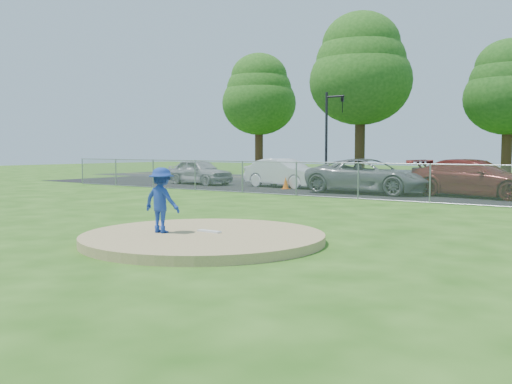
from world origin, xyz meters
TOP-DOWN VIEW (x-y plane):
  - ground at (0.00, 10.00)m, footprint 120.00×120.00m
  - pitchers_mound at (0.00, 0.00)m, footprint 5.40×5.40m
  - pitching_rubber at (0.00, 0.20)m, footprint 0.60×0.15m
  - chain_link_fence at (0.00, 12.00)m, footprint 40.00×0.06m
  - parking_lot at (0.00, 16.50)m, footprint 50.00×8.00m
  - street at (0.00, 24.00)m, footprint 60.00×7.00m
  - tree_far_left at (-22.00, 33.00)m, footprint 6.72×6.72m
  - tree_left at (-11.00, 31.00)m, footprint 7.84×7.84m
  - tree_center at (-1.00, 34.00)m, footprint 6.16×6.16m
  - traffic_signal_left at (-8.76, 22.00)m, footprint 1.28×0.20m
  - pitcher at (-0.83, -0.46)m, footprint 0.97×0.59m
  - traffic_cone at (-7.64, 15.23)m, footprint 0.33×0.33m
  - parked_car_silver at (-13.97, 15.69)m, footprint 4.51×2.22m
  - parked_car_white at (-8.42, 16.34)m, footprint 4.87×2.25m
  - parked_car_gray at (-2.95, 15.12)m, footprint 5.88×2.81m
  - parked_car_darkred at (1.68, 15.82)m, footprint 5.88×3.04m

SIDE VIEW (x-z plane):
  - ground at x=0.00m, z-range 0.00..0.00m
  - street at x=0.00m, z-range 0.00..0.01m
  - parking_lot at x=0.00m, z-range 0.00..0.01m
  - pitchers_mound at x=0.00m, z-range 0.00..0.20m
  - pitching_rubber at x=0.00m, z-range 0.20..0.24m
  - traffic_cone at x=-7.64m, z-range 0.01..0.65m
  - chain_link_fence at x=0.00m, z-range 0.00..1.50m
  - parked_car_silver at x=-13.97m, z-range 0.01..1.49m
  - parked_car_white at x=-8.42m, z-range 0.01..1.56m
  - parked_car_gray at x=-2.95m, z-range 0.01..1.63m
  - parked_car_darkred at x=1.68m, z-range 0.01..1.64m
  - pitcher at x=-0.83m, z-range 0.20..1.66m
  - traffic_signal_left at x=-8.76m, z-range 0.56..6.16m
  - tree_center at x=-1.00m, z-range 1.55..11.39m
  - tree_far_left at x=-22.00m, z-range 1.69..12.43m
  - tree_left at x=-11.00m, z-range 1.98..14.51m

